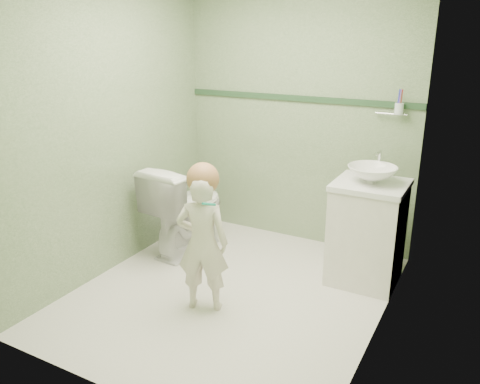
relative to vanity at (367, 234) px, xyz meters
The scene contains 12 objects.
ground 1.16m from the vanity, 140.19° to the right, with size 2.50×2.50×0.00m, color silver.
room_shell 1.35m from the vanity, 140.19° to the right, with size 2.50×2.54×2.40m.
trim_stripe 1.38m from the vanity, 147.36° to the left, with size 2.20×0.02×0.05m, color #28472B.
vanity is the anchor object (origin of this frame).
counter 0.41m from the vanity, ahead, with size 0.54×0.52×0.04m, color white.
basin 0.49m from the vanity, ahead, with size 0.37×0.37×0.13m, color white.
faucet 0.60m from the vanity, 90.00° to the left, with size 0.03×0.13×0.18m.
cup_holder 1.05m from the vanity, 83.74° to the left, with size 0.26×0.07×0.21m.
toilet 1.59m from the vanity, behind, with size 0.46×0.80×0.82m, color white.
toddler 1.33m from the vanity, 133.82° to the right, with size 0.37×0.24×1.01m, color silver.
hair_cap 1.43m from the vanity, 134.58° to the right, with size 0.22×0.22×0.22m, color #A77045.
teal_toothbrush 1.40m from the vanity, 127.56° to the right, with size 0.10×0.14×0.08m.
Camera 1 is at (1.64, -2.88, 1.93)m, focal length 36.33 mm.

